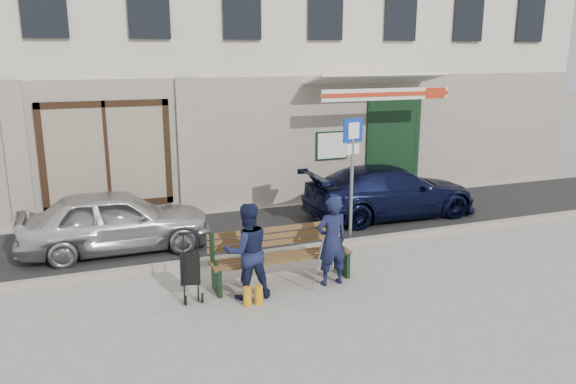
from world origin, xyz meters
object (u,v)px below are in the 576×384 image
car_navy (390,191)px  woman (247,251)px  bench (279,257)px  man (332,241)px  parking_sign (352,161)px  car_silver (116,221)px  stroller (190,271)px

car_navy → woman: 5.43m
bench → woman: bearing=-150.9°
bench → man: 0.92m
woman → man: bearing=179.7°
parking_sign → man: 2.48m
car_silver → stroller: car_silver is taller
car_navy → car_silver: bearing=92.3°
car_navy → stroller: car_navy is taller
car_navy → parking_sign: bearing=127.3°
car_navy → man: man is taller
car_navy → man: size_ratio=2.75×
stroller → car_navy: bearing=42.8°
bench → man: (0.80, -0.36, 0.30)m
car_silver → stroller: size_ratio=3.44×
car_navy → stroller: bearing=119.1°
parking_sign → man: (-1.31, -1.89, -0.91)m
bench → man: man is taller
bench → parking_sign: bearing=36.1°
parking_sign → woman: (-2.76, -1.90, -0.90)m
woman → stroller: size_ratio=1.47×
woman → stroller: (-0.85, 0.26, -0.30)m
parking_sign → man: size_ratio=1.66×
bench → woman: (-0.65, -0.36, 0.31)m
car_navy → woman: (-4.43, -3.15, 0.17)m
woman → bench: bearing=-151.6°
woman → stroller: woman is taller
parking_sign → stroller: parking_sign is taller
bench → woman: 0.81m
car_silver → car_navy: 6.20m
stroller → woman: bearing=-3.0°
woman → stroller: bearing=-17.7°
man → stroller: (-2.30, 0.25, -0.29)m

